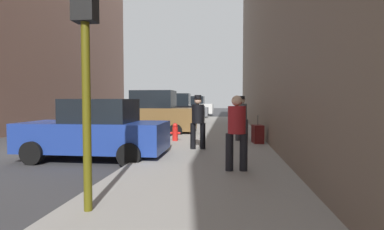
# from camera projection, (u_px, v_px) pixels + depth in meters

# --- Properties ---
(ground_plane) EXTENTS (120.00, 120.00, 0.00)m
(ground_plane) POSITION_uv_depth(u_px,v_px,m) (39.00, 151.00, 10.41)
(ground_plane) COLOR #38383A
(sidewalk) EXTENTS (4.00, 40.00, 0.15)m
(sidewalk) POSITION_uv_depth(u_px,v_px,m) (211.00, 152.00, 9.71)
(sidewalk) COLOR gray
(sidewalk) RESTS_ON ground_plane
(parked_blue_sedan) EXTENTS (4.20, 2.06, 1.79)m
(parked_blue_sedan) POSITION_uv_depth(u_px,v_px,m) (96.00, 131.00, 8.85)
(parked_blue_sedan) COLOR navy
(parked_blue_sedan) RESTS_ON ground_plane
(parked_bronze_suv) EXTENTS (4.63, 2.11, 2.25)m
(parked_bronze_suv) POSITION_uv_depth(u_px,v_px,m) (151.00, 115.00, 15.20)
(parked_bronze_suv) COLOR brown
(parked_bronze_suv) RESTS_ON ground_plane
(parked_black_suv) EXTENTS (4.65, 2.16, 2.25)m
(parked_black_suv) POSITION_uv_depth(u_px,v_px,m) (173.00, 110.00, 21.51)
(parked_black_suv) COLOR black
(parked_black_suv) RESTS_ON ground_plane
(parked_gray_coupe) EXTENTS (4.22, 2.10, 1.79)m
(parked_gray_coupe) POSITION_uv_depth(u_px,v_px,m) (187.00, 110.00, 28.61)
(parked_gray_coupe) COLOR slate
(parked_gray_coupe) RESTS_ON ground_plane
(parked_white_van) EXTENTS (4.67, 2.19, 2.25)m
(parked_white_van) POSITION_uv_depth(u_px,v_px,m) (194.00, 107.00, 34.68)
(parked_white_van) COLOR silver
(parked_white_van) RESTS_ON ground_plane
(fire_hydrant) EXTENTS (0.42, 0.22, 0.70)m
(fire_hydrant) POSITION_uv_depth(u_px,v_px,m) (175.00, 132.00, 11.88)
(fire_hydrant) COLOR red
(fire_hydrant) RESTS_ON sidewalk
(traffic_light) EXTENTS (0.32, 0.32, 3.60)m
(traffic_light) POSITION_uv_depth(u_px,v_px,m) (85.00, 29.00, 4.22)
(traffic_light) COLOR #514C0F
(traffic_light) RESTS_ON sidewalk
(pedestrian_with_beanie) EXTENTS (0.52, 0.46, 1.78)m
(pedestrian_with_beanie) POSITION_uv_depth(u_px,v_px,m) (242.00, 116.00, 11.86)
(pedestrian_with_beanie) COLOR #333338
(pedestrian_with_beanie) RESTS_ON sidewalk
(pedestrian_with_fedora) EXTENTS (0.52, 0.44, 1.78)m
(pedestrian_with_fedora) POSITION_uv_depth(u_px,v_px,m) (198.00, 119.00, 9.83)
(pedestrian_with_fedora) COLOR black
(pedestrian_with_fedora) RESTS_ON sidewalk
(pedestrian_in_red_jacket) EXTENTS (0.51, 0.44, 1.71)m
(pedestrian_in_red_jacket) POSITION_uv_depth(u_px,v_px,m) (237.00, 129.00, 6.76)
(pedestrian_in_red_jacket) COLOR black
(pedestrian_in_red_jacket) RESTS_ON sidewalk
(rolling_suitcase) EXTENTS (0.44, 0.61, 1.04)m
(rolling_suitcase) POSITION_uv_depth(u_px,v_px,m) (258.00, 134.00, 11.22)
(rolling_suitcase) COLOR #591414
(rolling_suitcase) RESTS_ON sidewalk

